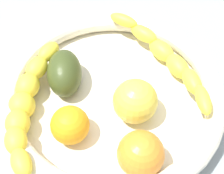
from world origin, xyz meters
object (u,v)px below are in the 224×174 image
Objects in this scene: fruit_bowl at (112,95)px; orange_front at (141,154)px; apple_yellow at (135,101)px; banana_draped_left at (26,103)px; avocado_dark at (64,73)px; orange_mid_left at (70,125)px; banana_draped_right at (166,57)px.

orange_front reaches higher than fruit_bowl.
fruit_bowl is 5.25× the size of apple_yellow.
avocado_dark is (1.83, -7.73, -0.03)cm from banana_draped_left.
apple_yellow is (-2.40, -10.03, 0.57)cm from orange_mid_left.
apple_yellow is (-9.51, -13.48, 0.59)cm from banana_draped_left.
fruit_bowl is 1.81× the size of banana_draped_left.
orange_mid_left is (9.63, 5.42, -0.41)cm from orange_front.
fruit_bowl is at bearing -112.26° from banana_draped_left.
banana_draped_left is 24.09cm from banana_draped_right.
orange_front is 1.14× the size of orange_mid_left.
banana_draped_left is at bearing 67.74° from fruit_bowl.
orange_front is 11.06cm from orange_mid_left.
fruit_bowl is 8.53cm from avocado_dark.
fruit_bowl is 12.45cm from orange_front.
orange_mid_left is (-7.11, -3.45, 0.03)cm from banana_draped_left.
avocado_dark is (18.57, 1.13, -0.46)cm from orange_front.
orange_mid_left reaches higher than fruit_bowl.
orange_mid_left is at bearing 154.38° from avocado_dark.
banana_draped_left is 3.04× the size of orange_front.
fruit_bowl is 1.36× the size of banana_draped_right.
orange_mid_left is at bearing 103.00° from fruit_bowl.
avocado_dark is (11.34, 5.74, -0.62)cm from apple_yellow.
avocado_dark reaches higher than fruit_bowl.
banana_draped_right is (-0.05, -11.19, 2.10)cm from fruit_bowl.
orange_front is at bearing 147.50° from apple_yellow.
banana_draped_left is 16.51cm from apple_yellow.
orange_mid_left reaches higher than banana_draped_left.
banana_draped_right is (-5.10, -23.54, 0.04)cm from banana_draped_left.
banana_draped_right is 20.20cm from orange_mid_left.
avocado_dark reaches higher than banana_draped_left.
banana_draped_left is 3.47× the size of orange_mid_left.
orange_front is (-16.74, -8.87, 0.43)cm from banana_draped_left.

